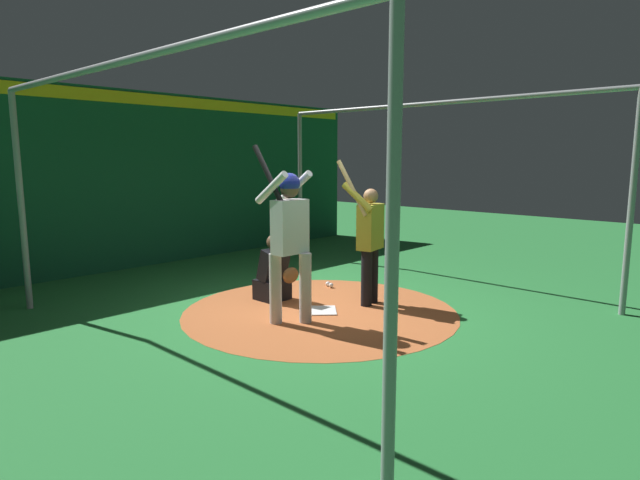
# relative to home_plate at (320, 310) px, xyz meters

# --- Properties ---
(ground_plane) EXTENTS (26.68, 26.68, 0.00)m
(ground_plane) POSITION_rel_home_plate_xyz_m (0.00, 0.00, -0.01)
(ground_plane) COLOR #287A38
(dirt_circle) EXTENTS (3.59, 3.59, 0.01)m
(dirt_circle) POSITION_rel_home_plate_xyz_m (0.00, 0.00, -0.01)
(dirt_circle) COLOR #B76033
(dirt_circle) RESTS_ON ground
(home_plate) EXTENTS (0.59, 0.59, 0.01)m
(home_plate) POSITION_rel_home_plate_xyz_m (0.00, 0.00, 0.00)
(home_plate) COLOR white
(home_plate) RESTS_ON dirt_circle
(batter) EXTENTS (0.68, 0.49, 2.16)m
(batter) POSITION_rel_home_plate_xyz_m (0.06, -0.60, 1.10)
(batter) COLOR #BCBCC0
(batter) RESTS_ON ground
(catcher) EXTENTS (0.58, 0.40, 0.94)m
(catcher) POSITION_rel_home_plate_xyz_m (-0.86, -0.03, 0.36)
(catcher) COLOR black
(catcher) RESTS_ON ground
(visitor) EXTENTS (0.54, 0.56, 1.97)m
(visitor) POSITION_rel_home_plate_xyz_m (0.25, 0.71, 0.91)
(visitor) COLOR black
(visitor) RESTS_ON ground
(back_wall) EXTENTS (0.22, 10.68, 3.19)m
(back_wall) POSITION_rel_home_plate_xyz_m (-4.49, 0.00, 1.59)
(back_wall) COLOR #145133
(back_wall) RESTS_ON ground
(cage_frame) EXTENTS (5.96, 5.20, 2.88)m
(cage_frame) POSITION_rel_home_plate_xyz_m (0.00, 0.00, 2.04)
(cage_frame) COLOR gray
(cage_frame) RESTS_ON ground
(baseball_0) EXTENTS (0.07, 0.07, 0.07)m
(baseball_0) POSITION_rel_home_plate_xyz_m (-0.74, 1.03, 0.03)
(baseball_0) COLOR white
(baseball_0) RESTS_ON dirt_circle
(baseball_1) EXTENTS (0.07, 0.07, 0.07)m
(baseball_1) POSITION_rel_home_plate_xyz_m (-0.83, 1.07, 0.03)
(baseball_1) COLOR white
(baseball_1) RESTS_ON dirt_circle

